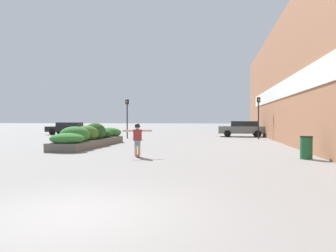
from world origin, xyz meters
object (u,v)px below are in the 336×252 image
car_center_left (68,128)px  car_leftmost (242,128)px  skateboard (137,156)px  trash_bin (306,148)px  traffic_light_right (259,111)px  skateboarder (137,136)px  traffic_light_left (127,112)px

car_center_left → car_leftmost: bearing=-93.9°
skateboard → trash_bin: 7.49m
skateboard → traffic_light_right: bearing=44.3°
skateboarder → car_center_left: size_ratio=0.30×
skateboard → trash_bin: bearing=-17.4°
trash_bin → skateboarder: bearing=-177.3°
skateboarder → car_leftmost: (6.13, 19.34, -0.14)m
car_leftmost → traffic_light_right: size_ratio=1.28×
skateboarder → traffic_light_right: 16.75m
car_center_left → skateboard: bearing=-147.3°
skateboarder → car_leftmost: size_ratio=0.31×
car_leftmost → car_center_left: car_leftmost is taller
car_leftmost → trash_bin: bearing=-176.0°
skateboard → trash_bin: (7.47, 0.35, 0.44)m
car_leftmost → traffic_light_left: bearing=114.2°
trash_bin → car_leftmost: car_leftmost is taller
skateboard → traffic_light_left: size_ratio=0.20×
car_leftmost → traffic_light_left: traffic_light_left is taller
skateboard → car_center_left: (-13.26, 20.66, 0.70)m
skateboarder → trash_bin: (7.47, 0.35, -0.47)m
trash_bin → traffic_light_right: 14.83m
car_center_left → traffic_light_right: 21.28m
skateboarder → traffic_light_right: size_ratio=0.39×
skateboard → car_center_left: size_ratio=0.15×
skateboard → skateboarder: 0.90m
trash_bin → traffic_light_right: size_ratio=0.27×
skateboard → traffic_light_left: (-4.59, 14.52, 2.37)m
trash_bin → traffic_light_right: (-0.27, 14.69, 2.00)m
skateboarder → car_leftmost: bearing=52.3°
car_center_left → traffic_light_left: bearing=-125.3°
car_leftmost → traffic_light_left: (-10.72, -4.82, 1.60)m
traffic_light_left → traffic_light_right: traffic_light_right is taller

